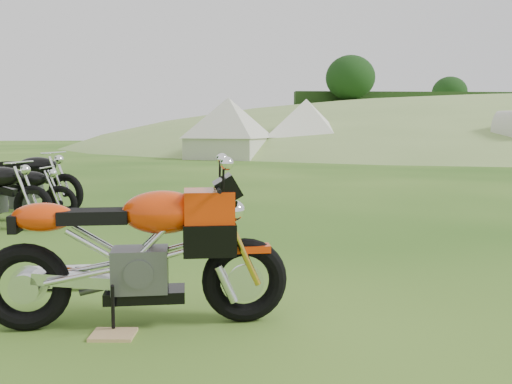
{
  "coord_description": "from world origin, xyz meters",
  "views": [
    {
      "loc": [
        -0.27,
        -5.75,
        1.36
      ],
      "look_at": [
        0.15,
        0.4,
        0.67
      ],
      "focal_mm": 40.0,
      "sensor_mm": 36.0,
      "label": 1
    }
  ],
  "objects_px": {
    "vintage_moto_a": "(28,180)",
    "tent_mid": "(306,129)",
    "vintage_moto_c": "(20,192)",
    "tent_left": "(229,129)",
    "plywood_board": "(113,335)",
    "sport_motorcycle": "(137,241)"
  },
  "relations": [
    {
      "from": "vintage_moto_a",
      "to": "tent_left",
      "type": "relative_size",
      "value": 0.65
    },
    {
      "from": "plywood_board",
      "to": "vintage_moto_c",
      "type": "relative_size",
      "value": 0.17
    },
    {
      "from": "vintage_moto_a",
      "to": "tent_mid",
      "type": "bearing_deg",
      "value": 90.11
    },
    {
      "from": "sport_motorcycle",
      "to": "plywood_board",
      "type": "bearing_deg",
      "value": -126.87
    },
    {
      "from": "vintage_moto_c",
      "to": "vintage_moto_a",
      "type": "bearing_deg",
      "value": 108.18
    },
    {
      "from": "tent_left",
      "to": "tent_mid",
      "type": "distance_m",
      "value": 3.98
    },
    {
      "from": "tent_mid",
      "to": "vintage_moto_c",
      "type": "bearing_deg",
      "value": -94.04
    },
    {
      "from": "plywood_board",
      "to": "tent_left",
      "type": "bearing_deg",
      "value": 86.82
    },
    {
      "from": "plywood_board",
      "to": "tent_left",
      "type": "height_order",
      "value": "tent_left"
    },
    {
      "from": "sport_motorcycle",
      "to": "vintage_moto_c",
      "type": "distance_m",
      "value": 5.21
    },
    {
      "from": "plywood_board",
      "to": "vintage_moto_c",
      "type": "distance_m",
      "value": 5.35
    },
    {
      "from": "sport_motorcycle",
      "to": "tent_mid",
      "type": "bearing_deg",
      "value": 75.31
    },
    {
      "from": "tent_left",
      "to": "tent_mid",
      "type": "height_order",
      "value": "tent_mid"
    },
    {
      "from": "vintage_moto_a",
      "to": "vintage_moto_c",
      "type": "xyz_separation_m",
      "value": [
        0.19,
        -0.96,
        -0.1
      ]
    },
    {
      "from": "plywood_board",
      "to": "vintage_moto_a",
      "type": "distance_m",
      "value": 6.31
    },
    {
      "from": "sport_motorcycle",
      "to": "vintage_moto_a",
      "type": "distance_m",
      "value": 6.16
    },
    {
      "from": "vintage_moto_c",
      "to": "tent_mid",
      "type": "height_order",
      "value": "tent_mid"
    },
    {
      "from": "plywood_board",
      "to": "vintage_moto_c",
      "type": "height_order",
      "value": "vintage_moto_c"
    },
    {
      "from": "vintage_moto_c",
      "to": "tent_mid",
      "type": "bearing_deg",
      "value": 76.25
    },
    {
      "from": "plywood_board",
      "to": "tent_left",
      "type": "relative_size",
      "value": 0.09
    },
    {
      "from": "plywood_board",
      "to": "tent_left",
      "type": "xyz_separation_m",
      "value": [
        1.23,
        22.14,
        1.34
      ]
    },
    {
      "from": "vintage_moto_a",
      "to": "vintage_moto_c",
      "type": "bearing_deg",
      "value": -56.41
    }
  ]
}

